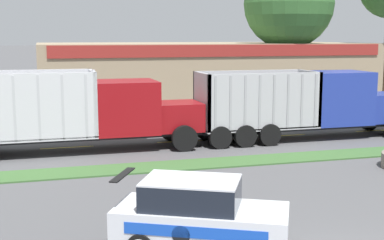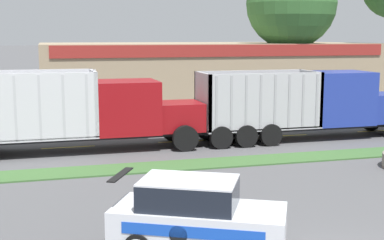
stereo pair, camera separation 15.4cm
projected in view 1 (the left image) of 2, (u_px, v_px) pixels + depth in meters
The scene contains 9 objects.
grass_verge at pixel (208, 163), 21.20m from camera, with size 120.00×1.64×0.06m, color #3D6633.
centre_line_3 at pixel (67, 147), 24.37m from camera, with size 2.40×0.14×0.01m, color yellow.
centre_line_4 at pixel (182, 141), 25.83m from camera, with size 2.40×0.14×0.01m, color yellow.
centre_line_5 at pixel (284, 136), 27.28m from camera, with size 2.40×0.14×0.01m, color yellow.
centre_line_6 at pixel (375, 130), 28.74m from camera, with size 2.40×0.14×0.01m, color yellow.
dump_truck_mid at pixel (323, 105), 26.54m from camera, with size 11.17×2.64×3.36m.
dump_truck_far_right at pixel (96, 114), 23.54m from camera, with size 11.46×2.83×3.64m.
rally_car at pixel (198, 215), 12.50m from camera, with size 4.35×3.35×1.77m.
store_building_backdrop at pixel (201, 72), 42.25m from camera, with size 24.88×12.10×4.50m.
Camera 1 is at (-6.28, -9.28, 5.02)m, focal length 50.00 mm.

